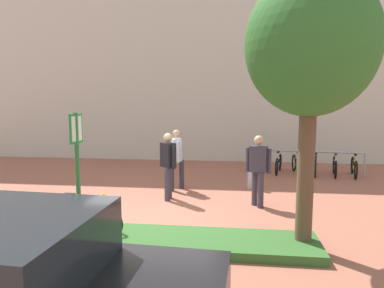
{
  "coord_description": "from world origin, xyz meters",
  "views": [
    {
      "loc": [
        1.58,
        -7.33,
        2.53
      ],
      "look_at": [
        0.41,
        2.31,
        1.32
      ],
      "focal_mm": 32.55,
      "sensor_mm": 36.0,
      "label": 1
    }
  ],
  "objects_px": {
    "bike_rack_cluster": "(306,164)",
    "bollard_steel": "(250,173)",
    "tree_sidewalk": "(311,46)",
    "parking_sign_post": "(77,158)",
    "person_suited_dark": "(258,166)",
    "bike_at_sign": "(80,221)",
    "person_shirt_blue": "(177,156)",
    "person_suited_navy": "(168,162)"
  },
  "relations": [
    {
      "from": "person_suited_dark",
      "to": "parking_sign_post",
      "type": "bearing_deg",
      "value": -143.35
    },
    {
      "from": "bike_at_sign",
      "to": "bike_rack_cluster",
      "type": "height_order",
      "value": "bike_at_sign"
    },
    {
      "from": "person_suited_dark",
      "to": "person_suited_navy",
      "type": "relative_size",
      "value": 1.0
    },
    {
      "from": "parking_sign_post",
      "to": "bike_rack_cluster",
      "type": "height_order",
      "value": "parking_sign_post"
    },
    {
      "from": "person_suited_dark",
      "to": "bike_at_sign",
      "type": "bearing_deg",
      "value": -144.4
    },
    {
      "from": "bike_rack_cluster",
      "to": "bollard_steel",
      "type": "bearing_deg",
      "value": -132.32
    },
    {
      "from": "person_suited_dark",
      "to": "bollard_steel",
      "type": "bearing_deg",
      "value": 93.51
    },
    {
      "from": "bike_rack_cluster",
      "to": "person_suited_dark",
      "type": "xyz_separation_m",
      "value": [
        -1.91,
        -3.94,
        0.64
      ]
    },
    {
      "from": "person_suited_dark",
      "to": "person_shirt_blue",
      "type": "relative_size",
      "value": 1.0
    },
    {
      "from": "bike_rack_cluster",
      "to": "bollard_steel",
      "type": "height_order",
      "value": "bollard_steel"
    },
    {
      "from": "parking_sign_post",
      "to": "person_suited_dark",
      "type": "distance_m",
      "value": 4.19
    },
    {
      "from": "bike_rack_cluster",
      "to": "person_suited_navy",
      "type": "distance_m",
      "value": 5.54
    },
    {
      "from": "tree_sidewalk",
      "to": "parking_sign_post",
      "type": "bearing_deg",
      "value": -177.89
    },
    {
      "from": "parking_sign_post",
      "to": "bike_at_sign",
      "type": "xyz_separation_m",
      "value": [
        -0.03,
        0.07,
        -1.18
      ]
    },
    {
      "from": "bike_rack_cluster",
      "to": "person_suited_dark",
      "type": "relative_size",
      "value": 2.17
    },
    {
      "from": "parking_sign_post",
      "to": "bike_rack_cluster",
      "type": "relative_size",
      "value": 0.62
    },
    {
      "from": "bike_rack_cluster",
      "to": "person_shirt_blue",
      "type": "xyz_separation_m",
      "value": [
        -4.09,
        -2.61,
        0.64
      ]
    },
    {
      "from": "bollard_steel",
      "to": "person_shirt_blue",
      "type": "xyz_separation_m",
      "value": [
        -2.08,
        -0.4,
        0.53
      ]
    },
    {
      "from": "parking_sign_post",
      "to": "tree_sidewalk",
      "type": "bearing_deg",
      "value": 2.11
    },
    {
      "from": "bike_rack_cluster",
      "to": "person_suited_dark",
      "type": "height_order",
      "value": "person_suited_dark"
    },
    {
      "from": "bike_rack_cluster",
      "to": "bollard_steel",
      "type": "xyz_separation_m",
      "value": [
        -2.01,
        -2.21,
        0.1
      ]
    },
    {
      "from": "bike_at_sign",
      "to": "person_shirt_blue",
      "type": "xyz_separation_m",
      "value": [
        1.18,
        3.75,
        0.63
      ]
    },
    {
      "from": "person_shirt_blue",
      "to": "person_suited_navy",
      "type": "bearing_deg",
      "value": -93.11
    },
    {
      "from": "tree_sidewalk",
      "to": "bollard_steel",
      "type": "distance_m",
      "value": 5.08
    },
    {
      "from": "person_shirt_blue",
      "to": "bollard_steel",
      "type": "bearing_deg",
      "value": 10.83
    },
    {
      "from": "bike_at_sign",
      "to": "bike_rack_cluster",
      "type": "bearing_deg",
      "value": 50.3
    },
    {
      "from": "bike_at_sign",
      "to": "bike_rack_cluster",
      "type": "relative_size",
      "value": 0.45
    },
    {
      "from": "bollard_steel",
      "to": "person_shirt_blue",
      "type": "bearing_deg",
      "value": -169.17
    },
    {
      "from": "bollard_steel",
      "to": "person_suited_dark",
      "type": "relative_size",
      "value": 0.52
    },
    {
      "from": "bike_at_sign",
      "to": "person_shirt_blue",
      "type": "distance_m",
      "value": 3.98
    },
    {
      "from": "person_suited_navy",
      "to": "person_suited_dark",
      "type": "bearing_deg",
      "value": -8.43
    },
    {
      "from": "tree_sidewalk",
      "to": "bike_rack_cluster",
      "type": "height_order",
      "value": "tree_sidewalk"
    },
    {
      "from": "bike_rack_cluster",
      "to": "bike_at_sign",
      "type": "bearing_deg",
      "value": -129.7
    },
    {
      "from": "person_shirt_blue",
      "to": "person_suited_navy",
      "type": "relative_size",
      "value": 1.0
    },
    {
      "from": "parking_sign_post",
      "to": "bike_at_sign",
      "type": "distance_m",
      "value": 1.18
    },
    {
      "from": "bollard_steel",
      "to": "bike_at_sign",
      "type": "bearing_deg",
      "value": -128.22
    },
    {
      "from": "tree_sidewalk",
      "to": "bollard_steel",
      "type": "height_order",
      "value": "tree_sidewalk"
    },
    {
      "from": "bollard_steel",
      "to": "person_suited_navy",
      "type": "height_order",
      "value": "person_suited_navy"
    },
    {
      "from": "bollard_steel",
      "to": "person_shirt_blue",
      "type": "height_order",
      "value": "person_shirt_blue"
    },
    {
      "from": "tree_sidewalk",
      "to": "person_suited_navy",
      "type": "xyz_separation_m",
      "value": [
        -2.87,
        2.67,
        -2.41
      ]
    },
    {
      "from": "person_suited_dark",
      "to": "person_shirt_blue",
      "type": "bearing_deg",
      "value": 148.65
    },
    {
      "from": "parking_sign_post",
      "to": "bollard_steel",
      "type": "xyz_separation_m",
      "value": [
        3.23,
        4.21,
        -1.07
      ]
    }
  ]
}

